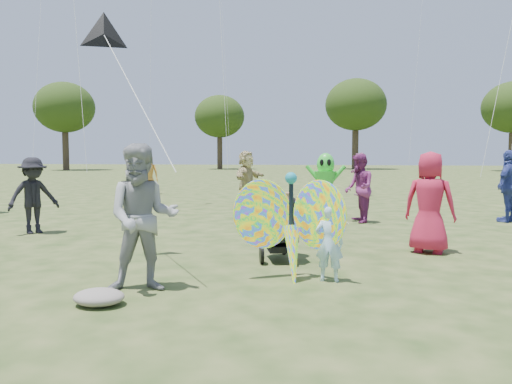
% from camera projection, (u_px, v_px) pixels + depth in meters
% --- Properties ---
extents(ground, '(160.00, 160.00, 0.00)m').
position_uv_depth(ground, '(250.00, 285.00, 6.47)').
color(ground, '#51592B').
rests_on(ground, ground).
extents(child_girl, '(0.40, 0.28, 1.03)m').
position_uv_depth(child_girl, '(329.00, 243.00, 6.63)').
color(child_girl, '#ACDAF4').
rests_on(child_girl, ground).
extents(adult_man, '(1.07, 0.94, 1.83)m').
position_uv_depth(adult_man, '(143.00, 218.00, 6.13)').
color(adult_man, gray).
rests_on(adult_man, ground).
extents(grey_bag, '(0.58, 0.48, 0.18)m').
position_uv_depth(grey_bag, '(99.00, 297.00, 5.59)').
color(grey_bag, gray).
rests_on(grey_bag, ground).
extents(crowd_a, '(0.98, 0.79, 1.75)m').
position_uv_depth(crowd_a, '(430.00, 202.00, 8.55)').
color(crowd_a, '#B81D3C').
rests_on(crowd_a, ground).
extents(crowd_b, '(1.13, 1.21, 1.64)m').
position_uv_depth(crowd_b, '(33.00, 196.00, 10.68)').
color(crowd_b, black).
rests_on(crowd_b, ground).
extents(crowd_c, '(1.03, 1.09, 1.81)m').
position_uv_depth(crowd_c, '(509.00, 186.00, 12.52)').
color(crowd_c, '#354292').
rests_on(crowd_c, ground).
extents(crowd_d, '(1.00, 1.79, 1.84)m').
position_uv_depth(crowd_d, '(246.00, 178.00, 16.53)').
color(crowd_d, tan).
rests_on(crowd_d, ground).
extents(crowd_e, '(0.82, 0.96, 1.72)m').
position_uv_depth(crowd_e, '(359.00, 188.00, 12.40)').
color(crowd_e, '#7D2968').
rests_on(crowd_e, ground).
extents(crowd_g, '(0.96, 0.72, 1.78)m').
position_uv_depth(crowd_g, '(148.00, 173.00, 21.58)').
color(crowd_g, '#C5822E').
rests_on(crowd_g, ground).
extents(crowd_j, '(0.81, 1.73, 1.80)m').
position_uv_depth(crowd_j, '(360.00, 174.00, 20.68)').
color(crowd_j, '#A05B87').
rests_on(crowd_j, ground).
extents(jogging_stroller, '(0.68, 1.12, 1.09)m').
position_uv_depth(jogging_stroller, '(281.00, 222.00, 8.02)').
color(jogging_stroller, black).
rests_on(jogging_stroller, ground).
extents(butterfly_kite, '(1.74, 0.75, 1.66)m').
position_uv_depth(butterfly_kite, '(291.00, 227.00, 6.70)').
color(butterfly_kite, red).
rests_on(butterfly_kite, ground).
extents(delta_kite_rig, '(2.22, 1.98, 2.53)m').
position_uv_depth(delta_kite_rig, '(104.00, 36.00, 7.89)').
color(delta_kite_rig, black).
rests_on(delta_kite_rig, ground).
extents(alien_kite, '(1.12, 0.69, 1.74)m').
position_uv_depth(alien_kite, '(325.00, 183.00, 12.63)').
color(alien_kite, '#32D737').
rests_on(alien_kite, ground).
extents(tree_line, '(91.78, 33.60, 10.79)m').
position_uv_depth(tree_line, '(374.00, 103.00, 49.41)').
color(tree_line, '#3A2D21').
rests_on(tree_line, ground).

